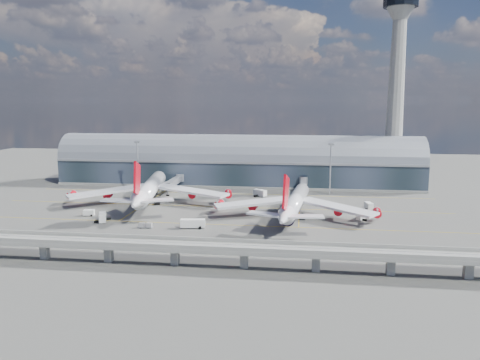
# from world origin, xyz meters

# --- Properties ---
(ground) EXTENTS (500.00, 500.00, 0.00)m
(ground) POSITION_xyz_m (0.00, 0.00, 0.00)
(ground) COLOR #474744
(ground) RESTS_ON ground
(taxi_lines) EXTENTS (200.00, 80.12, 0.01)m
(taxi_lines) POSITION_xyz_m (0.00, 22.11, 0.01)
(taxi_lines) COLOR gold
(taxi_lines) RESTS_ON ground
(terminal) EXTENTS (200.00, 30.00, 28.00)m
(terminal) POSITION_xyz_m (0.00, 77.99, 11.34)
(terminal) COLOR #1C2830
(terminal) RESTS_ON ground
(control_tower) EXTENTS (19.00, 19.00, 103.00)m
(control_tower) POSITION_xyz_m (85.00, 83.00, 51.64)
(control_tower) COLOR gray
(control_tower) RESTS_ON ground
(guideway) EXTENTS (220.00, 8.50, 7.20)m
(guideway) POSITION_xyz_m (-0.00, -55.00, 5.29)
(guideway) COLOR gray
(guideway) RESTS_ON ground
(floodlight_mast_left) EXTENTS (3.00, 0.70, 25.70)m
(floodlight_mast_left) POSITION_xyz_m (-50.00, 55.00, 13.63)
(floodlight_mast_left) COLOR gray
(floodlight_mast_left) RESTS_ON ground
(floodlight_mast_right) EXTENTS (3.00, 0.70, 25.70)m
(floodlight_mast_right) POSITION_xyz_m (50.00, 55.00, 13.63)
(floodlight_mast_right) COLOR gray
(floodlight_mast_right) RESTS_ON ground
(airliner_left) EXTENTS (75.11, 79.06, 24.15)m
(airliner_left) POSITION_xyz_m (-32.78, 21.34, 6.90)
(airliner_left) COLOR white
(airliner_left) RESTS_ON ground
(airliner_right) EXTENTS (67.60, 70.69, 22.42)m
(airliner_right) POSITION_xyz_m (33.15, 4.39, 5.81)
(airliner_right) COLOR white
(airliner_right) RESTS_ON ground
(jet_bridge_left) EXTENTS (4.40, 28.00, 7.25)m
(jet_bridge_left) POSITION_xyz_m (-29.72, 53.12, 5.18)
(jet_bridge_left) COLOR gray
(jet_bridge_left) RESTS_ON ground
(jet_bridge_right) EXTENTS (4.40, 32.00, 7.25)m
(jet_bridge_right) POSITION_xyz_m (36.85, 51.18, 5.18)
(jet_bridge_right) COLOR gray
(jet_bridge_right) RESTS_ON ground
(service_truck_0) EXTENTS (5.33, 8.15, 3.22)m
(service_truck_0) POSITION_xyz_m (-41.04, -11.47, 1.66)
(service_truck_0) COLOR white
(service_truck_0) RESTS_ON ground
(service_truck_1) EXTENTS (4.60, 2.70, 2.52)m
(service_truck_1) POSITION_xyz_m (-50.45, -3.39, 1.27)
(service_truck_1) COLOR white
(service_truck_1) RESTS_ON ground
(service_truck_2) EXTENTS (9.39, 4.00, 3.30)m
(service_truck_2) POSITION_xyz_m (-3.97, -15.88, 1.72)
(service_truck_2) COLOR white
(service_truck_2) RESTS_ON ground
(service_truck_3) EXTENTS (4.57, 5.64, 2.59)m
(service_truck_3) POSITION_xyz_m (59.49, 4.64, 1.33)
(service_truck_3) COLOR white
(service_truck_3) RESTS_ON ground
(service_truck_4) EXTENTS (3.55, 5.68, 3.06)m
(service_truck_4) POSITION_xyz_m (64.98, 23.23, 1.54)
(service_truck_4) COLOR white
(service_truck_4) RESTS_ON ground
(service_truck_5) EXTENTS (7.05, 6.26, 3.32)m
(service_truck_5) POSITION_xyz_m (15.62, 45.42, 1.70)
(service_truck_5) COLOR white
(service_truck_5) RESTS_ON ground
(cargo_train_0) EXTENTS (5.60, 2.34, 1.85)m
(cargo_train_0) POSITION_xyz_m (-21.41, -18.13, 0.96)
(cargo_train_0) COLOR gray
(cargo_train_0) RESTS_ON ground
(cargo_train_1) EXTENTS (9.52, 5.50, 1.63)m
(cargo_train_1) POSITION_xyz_m (43.60, -40.08, 0.85)
(cargo_train_1) COLOR gray
(cargo_train_1) RESTS_ON ground
(cargo_train_2) EXTENTS (4.46, 1.78, 1.48)m
(cargo_train_2) POSITION_xyz_m (79.78, -36.76, 0.77)
(cargo_train_2) COLOR gray
(cargo_train_2) RESTS_ON ground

